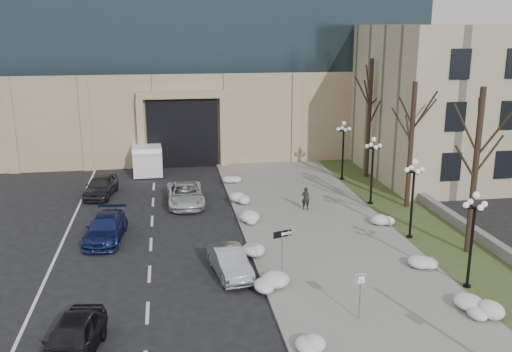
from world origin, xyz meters
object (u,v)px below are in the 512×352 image
Objects in this scene: one_way_sign at (285,240)px; lamppost_d at (343,142)px; car_e at (101,186)px; car_c at (106,228)px; keep_sign at (361,287)px; car_d at (185,194)px; lamppost_c at (373,162)px; car_a at (72,340)px; car_b at (230,262)px; lamppost_a at (473,227)px; lamppost_b at (413,188)px; pedestrian at (306,198)px; box_truck at (147,157)px.

lamppost_d reaches higher than one_way_sign.
car_e is at bearing 103.43° from one_way_sign.
car_c is 11.57m from one_way_sign.
keep_sign is 0.45× the size of lamppost_d.
lamppost_c is (12.55, -2.13, 2.35)m from car_d.
car_c is at bearing -167.36° from lamppost_c.
car_a is at bearing 175.62° from keep_sign.
lamppost_a is (10.84, -3.29, 2.39)m from car_b.
car_c is 1.03× the size of lamppost_b.
one_way_sign is 9.50m from lamppost_b.
lamppost_b is (17.44, 9.56, 2.31)m from car_a.
lamppost_b reaches higher than keep_sign.
keep_sign is 0.45× the size of lamppost_b.
car_b is 1.55× the size of one_way_sign.
lamppost_a is (18.50, -18.10, 2.30)m from car_e.
pedestrian is at bearing -123.71° from lamppost_d.
one_way_sign is 0.56× the size of lamppost_a.
lamppost_a is at bearing 18.82° from car_a.
car_c is 9.06m from car_e.
lamppost_a is at bearing -25.69° from car_b.
car_d is at bearing 56.64° from car_c.
car_d is 1.15× the size of car_e.
lamppost_a is at bearing -22.57° from car_c.
car_b is 7.31m from keep_sign.
car_b is 22.79m from box_truck.
lamppost_b is at bearing 37.60° from car_a.
lamppost_b is at bearing 9.47° from one_way_sign.
lamppost_b is (4.74, -5.89, 2.18)m from pedestrian.
pedestrian is 0.22× the size of box_truck.
keep_sign is at bearing -57.27° from car_b.
car_b is 0.87× the size of lamppost_c.
pedestrian reaches higher than car_c.
lamppost_d is at bearing 13.42° from car_e.
pedestrian is 8.82m from lamppost_d.
car_c is 0.94× the size of car_d.
one_way_sign is at bearing -35.72° from car_b.
car_d is (-1.71, 11.84, 0.04)m from car_b.
car_e is 14.89m from pedestrian.
lamppost_b is (15.41, -19.11, 2.01)m from box_truck.
box_truck is at bearing 121.03° from lamppost_a.
box_truck is 20.01m from lamppost_c.
pedestrian is at bearing 47.34° from car_b.
car_c is at bearing 122.91° from one_way_sign.
car_d is at bearing 5.32° from pedestrian.
car_b is 2.69× the size of pedestrian.
one_way_sign is at bearing -48.60° from car_e.
car_a is at bearing -127.71° from lamppost_d.
keep_sign is 10.64m from lamppost_b.
keep_sign is 0.45× the size of lamppost_c.
car_a is at bearing -137.36° from lamppost_c.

